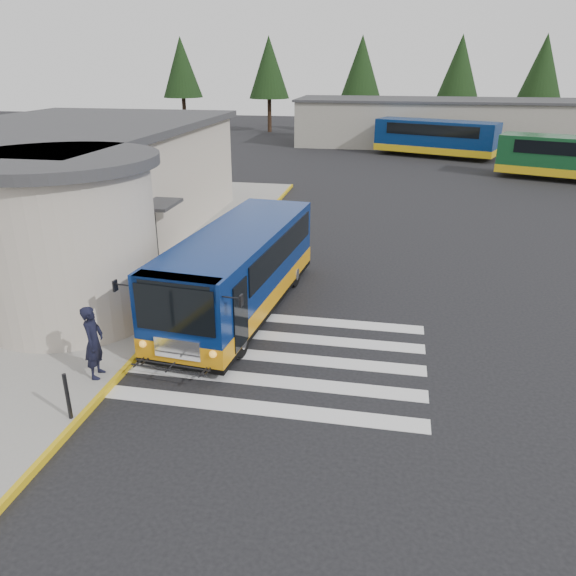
% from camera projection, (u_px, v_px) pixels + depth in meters
% --- Properties ---
extents(ground, '(140.00, 140.00, 0.00)m').
position_uv_depth(ground, '(297.00, 345.00, 15.66)').
color(ground, black).
rests_on(ground, ground).
extents(sidewalk, '(10.00, 34.00, 0.15)m').
position_uv_depth(sidewalk, '(78.00, 272.00, 20.85)').
color(sidewalk, gray).
rests_on(sidewalk, ground).
extents(curb_strip, '(0.12, 34.00, 0.16)m').
position_uv_depth(curb_strip, '(205.00, 281.00, 19.98)').
color(curb_strip, gold).
rests_on(curb_strip, ground).
extents(station_building, '(12.70, 18.70, 4.80)m').
position_uv_depth(station_building, '(66.00, 188.00, 22.89)').
color(station_building, '#B8AC9C').
rests_on(station_building, ground).
extents(crosswalk, '(8.00, 5.35, 0.01)m').
position_uv_depth(crosswalk, '(274.00, 357.00, 15.02)').
color(crosswalk, silver).
rests_on(crosswalk, ground).
extents(depot_building, '(26.40, 8.40, 4.20)m').
position_uv_depth(depot_building, '(440.00, 123.00, 52.06)').
color(depot_building, gray).
rests_on(depot_building, ground).
extents(tree_line, '(58.40, 4.40, 10.00)m').
position_uv_depth(tree_line, '(443.00, 68.00, 57.55)').
color(tree_line, black).
rests_on(tree_line, ground).
extents(transit_bus, '(3.66, 9.41, 2.60)m').
position_uv_depth(transit_bus, '(239.00, 274.00, 17.37)').
color(transit_bus, navy).
rests_on(transit_bus, ground).
extents(pedestrian_a, '(0.54, 0.74, 1.86)m').
position_uv_depth(pedestrian_a, '(94.00, 342.00, 13.50)').
color(pedestrian_a, black).
rests_on(pedestrian_a, sidewalk).
extents(bollard, '(0.09, 0.09, 1.09)m').
position_uv_depth(bollard, '(68.00, 396.00, 11.99)').
color(bollard, black).
rests_on(bollard, sidewalk).
extents(far_bus_a, '(10.11, 6.04, 2.52)m').
position_uv_depth(far_bus_a, '(436.00, 137.00, 46.02)').
color(far_bus_a, navy).
rests_on(far_bus_a, ground).
extents(far_bus_b, '(9.81, 5.65, 2.44)m').
position_uv_depth(far_bus_b, '(575.00, 157.00, 36.60)').
color(far_bus_b, '#124521').
rests_on(far_bus_b, ground).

